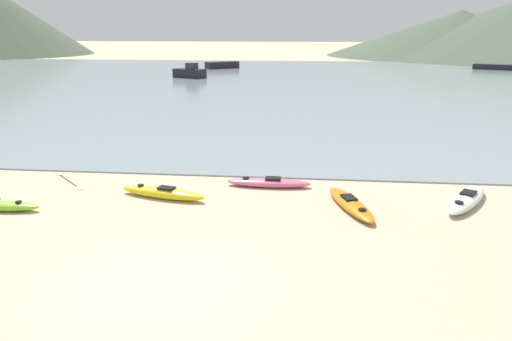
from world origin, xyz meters
TOP-DOWN VIEW (x-y plane):
  - ground_plane at (0.00, 0.00)m, footprint 400.00×400.00m
  - bay_water at (0.00, 43.48)m, footprint 160.00×70.00m
  - far_hill_midleft at (33.14, 98.97)m, footprint 53.65×53.65m
  - kayak_on_sand_0 at (1.87, 7.45)m, footprint 3.10×0.75m
  - kayak_on_sand_1 at (-1.65, 5.80)m, footprint 3.24×1.43m
  - kayak_on_sand_2 at (8.54, 6.23)m, footprint 2.38×3.31m
  - kayak_on_sand_4 at (4.70, 5.46)m, footprint 1.71×3.44m
  - moored_boat_0 at (-10.64, 47.13)m, footprint 4.04×3.13m
  - moored_boat_1 at (28.62, 62.88)m, footprint 6.11×3.97m
  - moored_boat_3 at (-9.32, 61.08)m, footprint 4.74×4.04m
  - loose_paddle at (-5.80, 7.29)m, footprint 2.08×2.11m

SIDE VIEW (x-z plane):
  - ground_plane at x=0.00m, z-range 0.00..0.00m
  - loose_paddle at x=-5.80m, z-range 0.00..0.03m
  - bay_water at x=0.00m, z-range 0.00..0.06m
  - kayak_on_sand_4 at x=4.70m, z-range -0.02..0.32m
  - kayak_on_sand_0 at x=1.87m, z-range -0.02..0.33m
  - kayak_on_sand_2 at x=8.54m, z-range -0.02..0.37m
  - kayak_on_sand_1 at x=-1.65m, z-range -0.02..0.38m
  - moored_boat_1 at x=28.62m, z-range 0.06..0.77m
  - moored_boat_3 at x=-9.32m, z-range 0.06..0.98m
  - moored_boat_0 at x=-10.64m, z-range -0.19..1.50m
  - far_hill_midleft at x=33.14m, z-range 0.00..9.05m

